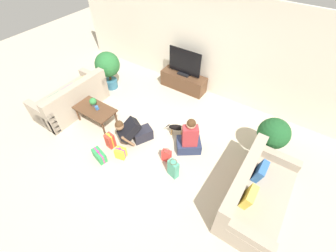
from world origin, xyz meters
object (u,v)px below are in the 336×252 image
object	(u,v)px
gift_box_a	(99,155)
person_kneeling	(133,131)
tv	(185,64)
potted_plant_corner_left	(108,66)
tabletop_plant	(93,102)
gift_box_b	(121,153)
gift_bag_a	(173,169)
person_sitting	(189,139)
tv_console	(183,81)
mug	(97,108)
dog	(179,128)
gift_box_c	(110,141)
gift_bag_b	(167,156)
potted_plant_corner_right	(273,134)
sofa_right	(255,194)
sofa_left	(72,99)
coffee_table	(95,110)

from	to	relation	value
gift_box_a	person_kneeling	bearing A→B (deg)	68.70
tv	potted_plant_corner_left	distance (m)	2.11
tv	tabletop_plant	xyz separation A→B (m)	(-1.12, -2.33, -0.23)
gift_box_b	gift_bag_a	world-z (taller)	gift_bag_a
person_sitting	gift_box_b	xyz separation A→B (m)	(-1.11, -0.99, -0.22)
tv_console	person_sitting	distance (m)	2.30
person_kneeling	mug	bearing A→B (deg)	-152.46
mug	dog	bearing A→B (deg)	22.19
tabletop_plant	gift_bag_a	bearing A→B (deg)	-7.29
gift_box_c	tv_console	bearing A→B (deg)	85.39
tv	tabletop_plant	bearing A→B (deg)	-115.61
gift_box_c	gift_bag_a	bearing A→B (deg)	5.05
gift_bag_b	tabletop_plant	bearing A→B (deg)	177.69
potted_plant_corner_right	person_kneeling	bearing A→B (deg)	-153.34
tv	mug	xyz separation A→B (m)	(-0.96, -2.38, -0.31)
potted_plant_corner_left	tabletop_plant	xyz separation A→B (m)	(0.66, -1.20, -0.13)
potted_plant_corner_right	gift_bag_a	xyz separation A→B (m)	(-1.37, -1.56, -0.42)
person_sitting	gift_box_b	bearing A→B (deg)	5.55
gift_bag_b	sofa_right	bearing A→B (deg)	2.49
sofa_left	gift_box_c	distance (m)	1.75
potted_plant_corner_left	person_sitting	world-z (taller)	potted_plant_corner_left
sofa_left	gift_box_a	distance (m)	1.93
person_kneeling	potted_plant_corner_right	bearing A→B (deg)	54.36
person_sitting	person_kneeling	bearing A→B (deg)	-13.13
potted_plant_corner_right	tabletop_plant	world-z (taller)	potted_plant_corner_right
tv	mug	world-z (taller)	tv
sofa_left	person_sitting	bearing A→B (deg)	98.59
sofa_right	gift_box_b	world-z (taller)	sofa_right
gift_box_a	gift_bag_a	world-z (taller)	gift_bag_a
tv	gift_box_a	world-z (taller)	tv
sofa_left	coffee_table	distance (m)	0.89
gift_box_a	gift_box_c	world-z (taller)	gift_box_c
coffee_table	person_kneeling	size ratio (longest dim) A/B	1.24
person_kneeling	gift_box_a	distance (m)	0.89
sofa_right	tv_console	world-z (taller)	sofa_right
mug	tv	bearing A→B (deg)	68.06
sofa_right	gift_box_b	bearing A→B (deg)	101.45
tv	gift_box_b	world-z (taller)	tv
gift_bag_b	tabletop_plant	distance (m)	2.20
person_kneeling	person_sitting	xyz separation A→B (m)	(1.15, 0.48, 0.01)
gift_box_a	tv	bearing A→B (deg)	86.83
gift_box_c	gift_box_a	bearing A→B (deg)	-82.99
potted_plant_corner_left	person_sitting	bearing A→B (deg)	-14.15
gift_bag_a	gift_box_b	bearing A→B (deg)	-168.58
tv_console	gift_box_c	xyz separation A→B (m)	(-0.22, -2.79, -0.05)
mug	tabletop_plant	distance (m)	0.18
gift_box_b	tabletop_plant	distance (m)	1.47
coffee_table	sofa_right	bearing A→B (deg)	0.90
gift_box_c	mug	bearing A→B (deg)	151.14
sofa_left	tabletop_plant	world-z (taller)	sofa_left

